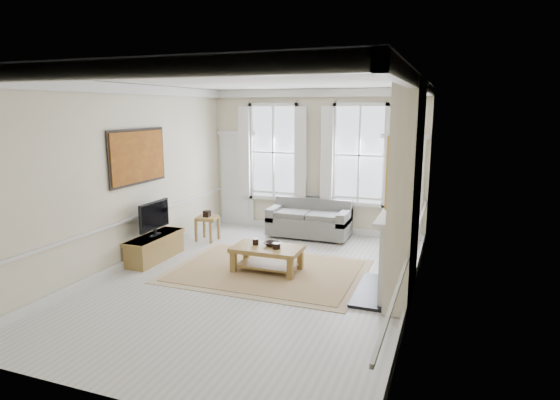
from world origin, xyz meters
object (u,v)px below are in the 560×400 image
at_px(coffee_table, 267,251).
at_px(tv_stand, 155,248).
at_px(sofa, 310,221).
at_px(side_table, 207,221).

xyz_separation_m(coffee_table, tv_stand, (-2.33, -0.14, -0.14)).
xyz_separation_m(sofa, coffee_table, (-0.03, -2.59, 0.03)).
xyz_separation_m(sofa, side_table, (-2.08, -1.15, 0.08)).
xyz_separation_m(sofa, tv_stand, (-2.37, -2.73, -0.11)).
bearing_deg(side_table, tv_stand, -100.44).
bearing_deg(tv_stand, side_table, 79.56).
bearing_deg(sofa, tv_stand, -130.91).
relative_size(side_table, coffee_table, 0.44).
height_order(side_table, coffee_table, side_table).
bearing_deg(tv_stand, coffee_table, 3.53).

